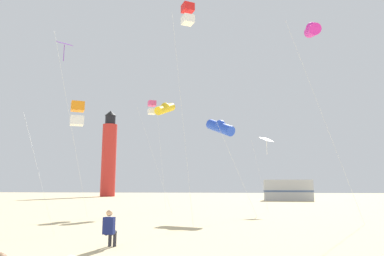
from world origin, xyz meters
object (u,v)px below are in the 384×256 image
Objects in this scene: kite_box_rainbow at (152,108)px; kite_tube_magenta at (312,30)px; kite_tube_blue at (220,127)px; kite_box_orange at (77,114)px; rv_van_silver at (288,190)px; kite_tube_gold at (165,108)px; kite_diamond_white at (266,142)px; lighthouse_distant at (109,156)px; kite_flyer_standing at (110,228)px; kite_box_scarlet at (188,14)px; kite_diamond_violet at (65,51)px.

kite_tube_magenta is at bearing -32.18° from kite_box_rainbow.
kite_tube_magenta is at bearing -26.29° from kite_tube_blue.
kite_box_orange is 36.98m from rv_van_silver.
kite_tube_gold is (-10.60, 7.37, -2.95)m from kite_tube_magenta.
kite_diamond_white is 0.34× the size of lighthouse_distant.
kite_tube_magenta is (8.82, 9.81, 10.71)m from kite_flyer_standing.
kite_flyer_standing is 0.20× the size of kite_box_orange.
kite_tube_magenta is 53.41m from lighthouse_distant.
kite_diamond_white is (3.46, 4.26, -0.53)m from kite_tube_blue.
kite_tube_magenta is 2.08× the size of kite_diamond_white.
kite_tube_blue is 1.12× the size of kite_box_orange.
kite_box_rainbow reaches higher than kite_flyer_standing.
kite_flyer_standing is at bearing -103.63° from rv_van_silver.
kite_box_rainbow is at bearing 113.09° from kite_box_scarlet.
kite_diamond_violet is 9.62m from kite_tube_gold.
kite_tube_magenta reaches higher than kite_box_scarlet.
lighthouse_distant is at bearing 106.75° from kite_diamond_violet.
kite_tube_gold reaches higher than kite_diamond_white.
kite_box_orange is 1.03× the size of kite_diamond_white.
kite_tube_blue is 0.39× the size of lighthouse_distant.
kite_diamond_violet is 9.07m from kite_box_rainbow.
rv_van_silver is at bearing 85.44° from kite_tube_magenta.
kite_box_rainbow is at bearing 179.34° from kite_tube_gold.
kite_box_scarlet is 11.68m from kite_box_rainbow.
kite_flyer_standing is 18.76m from kite_diamond_white.
kite_diamond_white is at bearing -1.61° from kite_tube_gold.
kite_box_rainbow reaches higher than kite_tube_blue.
kite_tube_blue is 0.56× the size of kite_box_scarlet.
kite_box_scarlet is 52.55m from lighthouse_distant.
kite_box_orange is at bearing -111.01° from rv_van_silver.
kite_box_rainbow is 9.87m from kite_diamond_white.
kite_diamond_violet is at bearing 125.57° from kite_box_orange.
kite_box_scarlet is 1.81× the size of rv_van_silver.
kite_tube_magenta is at bearing -130.72° from kite_flyer_standing.
kite_flyer_standing is 40.02m from rv_van_silver.
kite_diamond_violet reaches higher than kite_flyer_standing.
kite_box_scarlet is at bearing -65.28° from lighthouse_distant.
kite_box_scarlet is 1.30× the size of kite_tube_gold.
kite_flyer_standing is 0.10× the size of kite_tube_magenta.
kite_diamond_white is at bearing -54.35° from lighthouse_distant.
kite_tube_magenta is 1.02× the size of kite_box_scarlet.
kite_box_scarlet is at bearing 21.81° from kite_box_orange.
kite_box_scarlet reaches higher than rv_van_silver.
kite_box_rainbow is at bearing 87.07° from kite_box_orange.
lighthouse_distant is at bearing 114.72° from kite_box_scarlet.
rv_van_silver reaches higher than kite_flyer_standing.
rv_van_silver is at bearing 58.43° from kite_diamond_violet.
kite_box_orange is 0.35× the size of lighthouse_distant.
kite_tube_gold is at bearing -0.66° from kite_box_rainbow.
lighthouse_distant is 2.57× the size of rv_van_silver.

